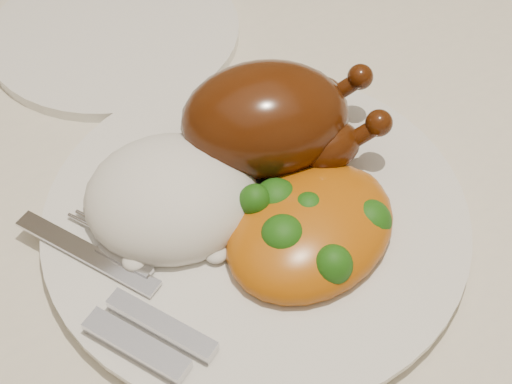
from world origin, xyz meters
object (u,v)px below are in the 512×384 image
dinner_plate (256,216)px  side_plate (115,32)px  dining_table (37,277)px  roast_chicken (271,119)px

dinner_plate → side_plate: size_ratio=1.31×
dining_table → roast_chicken: 0.25m
dining_table → side_plate: size_ratio=7.03×
dining_table → side_plate: 0.23m
side_plate → dinner_plate: bearing=-89.5°
dinner_plate → side_plate: bearing=90.5°
side_plate → dining_table: bearing=-136.9°
dining_table → roast_chicken: bearing=-20.4°
side_plate → roast_chicken: (0.04, -0.21, 0.05)m
dining_table → dinner_plate: dinner_plate is taller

